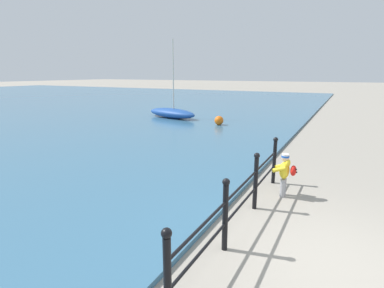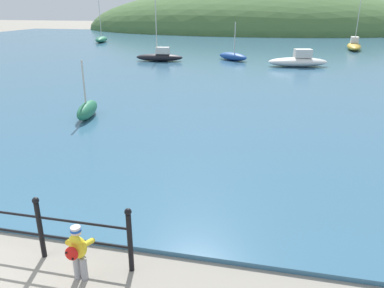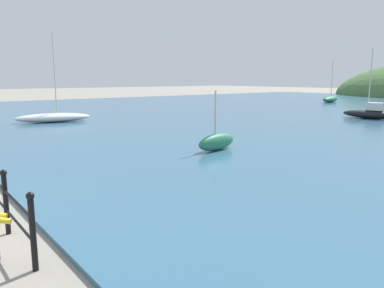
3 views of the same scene
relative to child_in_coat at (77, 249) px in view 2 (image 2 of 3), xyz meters
name	(u,v)px [view 2 (image 2 of 3)]	position (x,y,z in m)	size (l,w,h in m)	color
water	(221,53)	(-2.29, 30.91, -0.56)	(80.00, 60.00, 0.10)	#386684
far_hillside	(250,30)	(-2.29, 66.09, -0.61)	(60.34, 33.19, 14.05)	#476B38
child_in_coat	(77,249)	(0.00, 0.00, 0.00)	(0.38, 0.53, 1.00)	#99999E
boat_blue_hull	(101,39)	(-17.86, 38.16, -0.16)	(1.90, 3.80, 4.67)	#287551
boat_far_right	(87,110)	(-4.25, 8.48, -0.18)	(0.87, 2.10, 2.26)	#287551
boat_far_left	(233,56)	(-0.64, 26.09, -0.20)	(2.94, 2.69, 2.96)	#1E4793
boat_mid_harbor	(298,61)	(4.37, 23.89, -0.11)	(4.47, 2.33, 1.23)	silver
boat_green_fishing	(160,56)	(-6.24, 24.34, -0.14)	(3.82, 1.50, 4.67)	black
boat_nearest_quay	(354,45)	(10.22, 36.40, -0.10)	(1.77, 5.06, 6.09)	gold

